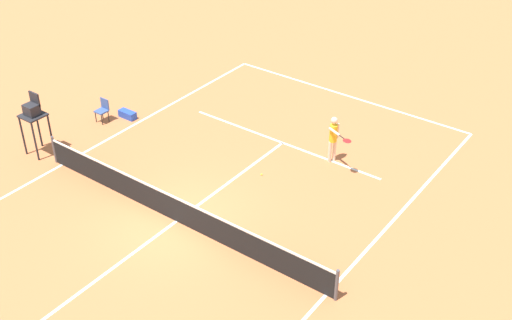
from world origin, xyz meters
TOP-DOWN VIEW (x-y plane):
  - ground_plane at (0.00, 0.00)m, footprint 60.00×60.00m
  - court_lines at (0.00, 0.00)m, footprint 11.17×21.79m
  - tennis_net at (0.00, 0.00)m, footprint 11.77×0.10m
  - player_serving at (-2.18, -5.95)m, footprint 1.19×0.97m
  - tennis_ball at (-0.65, -3.71)m, footprint 0.07×0.07m
  - umpire_chair at (6.82, -0.07)m, footprint 0.80×0.80m
  - courtside_chair_mid at (6.73, -3.11)m, footprint 0.44×0.46m
  - equipment_bag at (6.16, -3.87)m, footprint 0.76×0.32m

SIDE VIEW (x-z plane):
  - ground_plane at x=0.00m, z-range 0.00..0.00m
  - court_lines at x=0.00m, z-range 0.00..0.01m
  - tennis_ball at x=-0.65m, z-range 0.00..0.07m
  - equipment_bag at x=6.16m, z-range 0.00..0.30m
  - tennis_net at x=0.00m, z-range -0.04..1.03m
  - courtside_chair_mid at x=6.73m, z-range 0.06..1.01m
  - player_serving at x=-2.18m, z-range 0.18..1.98m
  - umpire_chair at x=6.82m, z-range 0.40..2.81m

